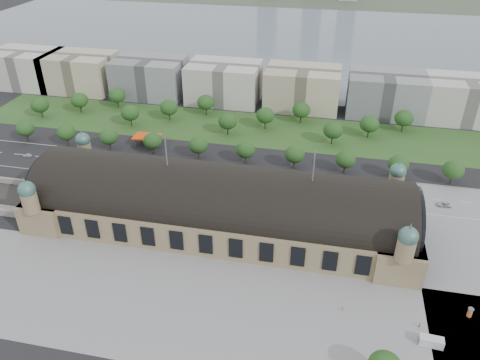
% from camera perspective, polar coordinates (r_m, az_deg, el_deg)
% --- Properties ---
extents(ground, '(900.00, 900.00, 0.00)m').
position_cam_1_polar(ground, '(188.75, -2.48, -5.59)').
color(ground, black).
rests_on(ground, ground).
extents(station, '(150.00, 48.40, 44.30)m').
position_cam_1_polar(station, '(182.79, -2.55, -3.01)').
color(station, '#887A54').
rests_on(station, ground).
extents(plaza_south, '(190.00, 48.00, 0.12)m').
position_cam_1_polar(plaza_south, '(154.97, -2.83, -15.62)').
color(plaza_south, gray).
rests_on(plaza_south, ground).
extents(road_slab, '(260.00, 26.00, 0.10)m').
position_cam_1_polar(road_slab, '(223.92, -5.10, 0.76)').
color(road_slab, black).
rests_on(road_slab, ground).
extents(grass_belt, '(300.00, 45.00, 0.10)m').
position_cam_1_polar(grass_belt, '(269.94, -0.80, 6.44)').
color(grass_belt, '#305120').
rests_on(grass_belt, ground).
extents(petrol_station, '(14.00, 13.00, 5.05)m').
position_cam_1_polar(petrol_station, '(255.79, -10.75, 5.14)').
color(petrol_station, '#E4450D').
rests_on(petrol_station, ground).
extents(lake, '(700.00, 320.00, 0.08)m').
position_cam_1_polar(lake, '(459.98, 6.91, 16.74)').
color(lake, slate).
rests_on(lake, ground).
extents(far_shore, '(700.00, 120.00, 0.14)m').
position_cam_1_polar(far_shore, '(655.18, 8.83, 20.90)').
color(far_shore, '#44513D').
rests_on(far_shore, ground).
extents(office_0, '(45.00, 32.00, 24.00)m').
position_cam_1_polar(office_0, '(363.02, -24.53, 12.29)').
color(office_0, beige).
rests_on(office_0, ground).
extents(office_1, '(45.00, 32.00, 24.00)m').
position_cam_1_polar(office_1, '(341.57, -18.90, 12.34)').
color(office_1, '#C1B698').
rests_on(office_1, ground).
extents(office_2, '(45.00, 32.00, 24.00)m').
position_cam_1_polar(office_2, '(319.81, -10.91, 12.22)').
color(office_2, gray).
rests_on(office_2, ground).
extents(office_3, '(45.00, 32.00, 24.00)m').
position_cam_1_polar(office_3, '(304.77, -1.96, 11.82)').
color(office_3, beige).
rests_on(office_3, ground).
extents(office_4, '(45.00, 32.00, 24.00)m').
position_cam_1_polar(office_4, '(297.47, 7.62, 11.07)').
color(office_4, '#C1B698').
rests_on(office_4, ground).
extents(office_5, '(45.00, 32.00, 24.00)m').
position_cam_1_polar(office_5, '(298.49, 17.35, 9.99)').
color(office_5, gray).
rests_on(office_5, ground).
extents(office_6, '(45.00, 32.00, 24.00)m').
position_cam_1_polar(office_6, '(306.46, 25.78, 8.83)').
color(office_6, beige).
rests_on(office_6, ground).
extents(tree_row_0, '(9.60, 9.60, 11.52)m').
position_cam_1_polar(tree_row_0, '(275.79, -24.71, 5.73)').
color(tree_row_0, '#2D2116').
rests_on(tree_row_0, ground).
extents(tree_row_1, '(9.60, 9.60, 11.52)m').
position_cam_1_polar(tree_row_1, '(262.69, -20.42, 5.46)').
color(tree_row_1, '#2D2116').
rests_on(tree_row_1, ground).
extents(tree_row_2, '(9.60, 9.60, 11.52)m').
position_cam_1_polar(tree_row_2, '(251.21, -15.71, 5.13)').
color(tree_row_2, '#2D2116').
rests_on(tree_row_2, ground).
extents(tree_row_3, '(9.60, 9.60, 11.52)m').
position_cam_1_polar(tree_row_3, '(241.57, -10.59, 4.72)').
color(tree_row_3, '#2D2116').
rests_on(tree_row_3, ground).
extents(tree_row_4, '(9.60, 9.60, 11.52)m').
position_cam_1_polar(tree_row_4, '(234.01, -5.10, 4.25)').
color(tree_row_4, '#2D2116').
rests_on(tree_row_4, ground).
extents(tree_row_5, '(9.60, 9.60, 11.52)m').
position_cam_1_polar(tree_row_5, '(228.72, 0.69, 3.71)').
color(tree_row_5, '#2D2116').
rests_on(tree_row_5, ground).
extents(tree_row_6, '(9.60, 9.60, 11.52)m').
position_cam_1_polar(tree_row_6, '(225.88, 6.68, 3.11)').
color(tree_row_6, '#2D2116').
rests_on(tree_row_6, ground).
extents(tree_row_7, '(9.60, 9.60, 11.52)m').
position_cam_1_polar(tree_row_7, '(225.57, 12.74, 2.47)').
color(tree_row_7, '#2D2116').
rests_on(tree_row_7, ground).
extents(tree_row_8, '(9.60, 9.60, 11.52)m').
position_cam_1_polar(tree_row_8, '(227.79, 18.75, 1.80)').
color(tree_row_8, '#2D2116').
rests_on(tree_row_8, ground).
extents(tree_row_9, '(9.60, 9.60, 11.52)m').
position_cam_1_polar(tree_row_9, '(232.49, 24.58, 1.14)').
color(tree_row_9, '#2D2116').
rests_on(tree_row_9, ground).
extents(tree_belt_0, '(10.40, 10.40, 12.48)m').
position_cam_1_polar(tree_belt_0, '(303.42, -23.22, 8.40)').
color(tree_belt_0, '#2D2116').
rests_on(tree_belt_0, ground).
extents(tree_belt_1, '(10.40, 10.40, 12.48)m').
position_cam_1_polar(tree_belt_1, '(302.73, -19.00, 9.20)').
color(tree_belt_1, '#2D2116').
rests_on(tree_belt_1, ground).
extents(tree_belt_2, '(10.40, 10.40, 12.48)m').
position_cam_1_polar(tree_belt_2, '(303.72, -14.76, 9.94)').
color(tree_belt_2, '#2D2116').
rests_on(tree_belt_2, ground).
extents(tree_belt_3, '(10.40, 10.40, 12.48)m').
position_cam_1_polar(tree_belt_3, '(275.77, -13.24, 7.98)').
color(tree_belt_3, '#2D2116').
rests_on(tree_belt_3, ground).
extents(tree_belt_4, '(10.40, 10.40, 12.48)m').
position_cam_1_polar(tree_belt_4, '(278.93, -8.66, 8.73)').
color(tree_belt_4, '#2D2116').
rests_on(tree_belt_4, ground).
extents(tree_belt_5, '(10.40, 10.40, 12.48)m').
position_cam_1_polar(tree_belt_5, '(283.84, -4.19, 9.41)').
color(tree_belt_5, '#2D2116').
rests_on(tree_belt_5, ground).
extents(tree_belt_6, '(10.40, 10.40, 12.48)m').
position_cam_1_polar(tree_belt_6, '(257.95, -1.52, 7.18)').
color(tree_belt_6, '#2D2116').
rests_on(tree_belt_6, ground).
extents(tree_belt_7, '(10.40, 10.40, 12.48)m').
position_cam_1_polar(tree_belt_7, '(265.44, 3.11, 7.86)').
color(tree_belt_7, '#2D2116').
rests_on(tree_belt_7, ground).
extents(tree_belt_8, '(10.40, 10.40, 12.48)m').
position_cam_1_polar(tree_belt_8, '(274.56, 7.48, 8.45)').
color(tree_belt_8, '#2D2116').
rests_on(tree_belt_8, ground).
extents(tree_belt_9, '(10.40, 10.40, 12.48)m').
position_cam_1_polar(tree_belt_9, '(252.04, 11.28, 5.96)').
color(tree_belt_9, '#2D2116').
rests_on(tree_belt_9, ground).
extents(tree_belt_10, '(10.40, 10.40, 12.48)m').
position_cam_1_polar(tree_belt_10, '(263.84, 15.51, 6.58)').
color(tree_belt_10, '#2D2116').
rests_on(tree_belt_10, ground).
extents(tree_belt_11, '(10.40, 10.40, 12.48)m').
position_cam_1_polar(tree_belt_11, '(276.95, 19.37, 7.11)').
color(tree_belt_11, '#2D2116').
rests_on(tree_belt_11, ground).
extents(traffic_car_0, '(4.73, 2.28, 1.56)m').
position_cam_1_polar(traffic_car_0, '(261.29, -24.50, 2.77)').
color(traffic_car_0, silver).
rests_on(traffic_car_0, ground).
extents(traffic_car_1, '(4.99, 2.25, 1.59)m').
position_cam_1_polar(traffic_car_1, '(251.72, -17.32, 3.22)').
color(traffic_car_1, gray).
rests_on(traffic_car_1, ground).
extents(traffic_car_2, '(6.04, 3.35, 1.60)m').
position_cam_1_polar(traffic_car_2, '(240.87, -17.20, 1.93)').
color(traffic_car_2, black).
rests_on(traffic_car_2, ground).
extents(traffic_car_3, '(5.64, 2.36, 1.63)m').
position_cam_1_polar(traffic_car_3, '(234.52, -8.41, 2.26)').
color(traffic_car_3, maroon).
rests_on(traffic_car_3, ground).
extents(traffic_car_4, '(3.83, 1.62, 1.29)m').
position_cam_1_polar(traffic_car_4, '(209.16, 2.59, -1.32)').
color(traffic_car_4, '#1A163F').
rests_on(traffic_car_4, ground).
extents(traffic_car_5, '(4.78, 1.99, 1.54)m').
position_cam_1_polar(traffic_car_5, '(224.18, 8.70, 0.77)').
color(traffic_car_5, '#55565C').
rests_on(traffic_car_5, ground).
extents(traffic_car_6, '(6.00, 2.94, 1.64)m').
position_cam_1_polar(traffic_car_6, '(217.52, 23.57, -2.76)').
color(traffic_car_6, silver).
rests_on(traffic_car_6, ground).
extents(parked_car_0, '(4.38, 3.68, 1.41)m').
position_cam_1_polar(parked_car_0, '(234.98, -20.14, 0.57)').
color(parked_car_0, black).
rests_on(parked_car_0, ground).
extents(parked_car_1, '(6.47, 5.59, 1.65)m').
position_cam_1_polar(parked_car_1, '(222.15, -15.07, -0.31)').
color(parked_car_1, maroon).
rests_on(parked_car_1, ground).
extents(parked_car_2, '(5.79, 5.28, 1.63)m').
position_cam_1_polar(parked_car_2, '(218.52, -12.96, -0.57)').
color(parked_car_2, '#161D3E').
rests_on(parked_car_2, ground).
extents(parked_car_3, '(5.00, 3.56, 1.58)m').
position_cam_1_polar(parked_car_3, '(219.76, -13.70, -0.48)').
color(parked_car_3, slate).
rests_on(parked_car_3, ground).
extents(parked_car_4, '(4.61, 3.31, 1.44)m').
position_cam_1_polar(parked_car_4, '(220.47, -12.33, -0.20)').
color(parked_car_4, white).
rests_on(parked_car_4, ground).
extents(parked_car_5, '(5.34, 4.09, 1.35)m').
position_cam_1_polar(parked_car_5, '(217.10, -12.01, -0.71)').
color(parked_car_5, '#96989E').
rests_on(parked_car_5, ground).
extents(parked_car_6, '(6.02, 5.03, 1.65)m').
position_cam_1_polar(parked_car_6, '(209.16, -5.89, -1.41)').
color(parked_car_6, black).
rests_on(parked_car_6, ground).
extents(bus_west, '(11.62, 3.20, 3.21)m').
position_cam_1_polar(bus_west, '(213.68, -4.27, -0.31)').
color(bus_west, '#C2441F').
rests_on(bus_west, ground).
extents(bus_mid, '(12.42, 3.00, 3.45)m').
position_cam_1_polar(bus_mid, '(206.87, 4.11, -1.42)').
color(bus_mid, silver).
rests_on(bus_mid, ground).
extents(bus_east, '(11.24, 3.56, 3.08)m').
position_cam_1_polar(bus_east, '(207.18, 8.06, -1.68)').
color(bus_east, silver).
rests_on(bus_east, ground).
extents(van_south, '(7.04, 3.23, 2.97)m').
position_cam_1_polar(van_south, '(155.28, 22.15, -17.77)').
color(van_south, silver).
rests_on(van_south, ground).
extents(advertising_column, '(1.78, 1.78, 3.37)m').
position_cam_1_polar(advertising_column, '(168.11, 26.24, -14.27)').
color(advertising_column, '#D33451').
rests_on(advertising_column, ground).
extents(pedestrian_0, '(0.81, 0.53, 1.55)m').
position_cam_1_polar(pedestrian_0, '(157.51, 12.37, -15.15)').
color(pedestrian_0, gray).
rests_on(pedestrian_0, ground).
extents(pedestrian_1, '(0.59, 0.71, 1.68)m').
position_cam_1_polar(pedestrian_1, '(159.41, 21.04, -16.21)').
color(pedestrian_1, gray).
rests_on(pedestrian_1, ground).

